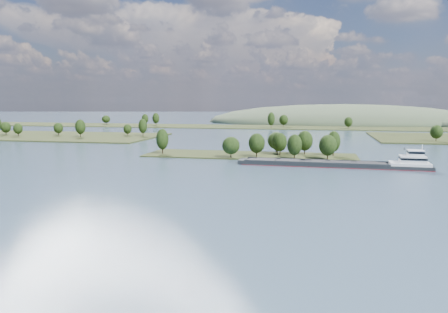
# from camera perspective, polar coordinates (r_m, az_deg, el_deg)

# --- Properties ---
(ground) EXTENTS (1800.00, 1800.00, 0.00)m
(ground) POSITION_cam_1_polar(r_m,az_deg,el_deg) (150.64, -0.08, -2.76)
(ground) COLOR #36465E
(ground) RESTS_ON ground
(tree_island) EXTENTS (100.00, 33.03, 13.41)m
(tree_island) POSITION_cam_1_polar(r_m,az_deg,el_deg) (206.65, 5.26, 1.07)
(tree_island) COLOR #252D14
(tree_island) RESTS_ON ground
(back_shoreline) EXTENTS (900.00, 60.00, 15.98)m
(back_shoreline) POSITION_cam_1_polar(r_m,az_deg,el_deg) (426.13, 8.84, 3.83)
(back_shoreline) COLOR #252D14
(back_shoreline) RESTS_ON ground
(hill_west) EXTENTS (320.00, 160.00, 44.00)m
(hill_west) POSITION_cam_1_polar(r_m,az_deg,el_deg) (526.41, 15.24, 4.25)
(hill_west) COLOR #3C4B33
(hill_west) RESTS_ON ground
(cargo_barge) EXTENTS (75.90, 11.81, 10.23)m
(cargo_barge) POSITION_cam_1_polar(r_m,az_deg,el_deg) (181.11, 15.59, -0.90)
(cargo_barge) COLOR black
(cargo_barge) RESTS_ON ground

